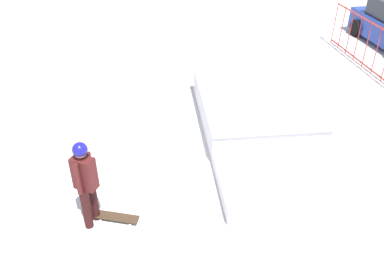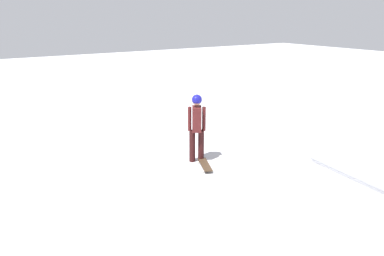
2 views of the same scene
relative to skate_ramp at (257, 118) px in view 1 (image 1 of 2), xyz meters
The scene contains 4 objects.
ground_plane 1.19m from the skate_ramp, 54.54° to the right, with size 60.00×60.00×0.00m, color silver.
skate_ramp is the anchor object (origin of this frame).
skater 4.67m from the skate_ramp, 58.20° to the right, with size 0.39×0.44×1.73m.
skateboard 4.28m from the skate_ramp, 54.70° to the right, with size 0.49×0.82×0.09m.
Camera 1 is at (7.16, -2.22, 5.24)m, focal length 36.93 mm.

